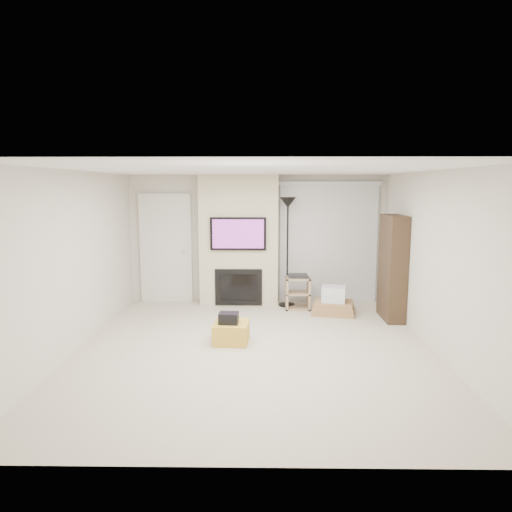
{
  "coord_description": "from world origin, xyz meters",
  "views": [
    {
      "loc": [
        0.1,
        -6.18,
        2.29
      ],
      "look_at": [
        0.0,
        1.2,
        1.15
      ],
      "focal_mm": 32.0,
      "sensor_mm": 36.0,
      "label": 1
    }
  ],
  "objects_px": {
    "ottoman": "(231,332)",
    "floor_lamp": "(288,221)",
    "box_stack": "(333,303)",
    "bookshelf": "(393,268)",
    "av_stand": "(298,291)"
  },
  "relations": [
    {
      "from": "ottoman",
      "to": "floor_lamp",
      "type": "xyz_separation_m",
      "value": [
        0.93,
        2.1,
        1.49
      ]
    },
    {
      "from": "av_stand",
      "to": "bookshelf",
      "type": "relative_size",
      "value": 0.37
    },
    {
      "from": "av_stand",
      "to": "box_stack",
      "type": "bearing_deg",
      "value": -27.6
    },
    {
      "from": "box_stack",
      "to": "ottoman",
      "type": "bearing_deg",
      "value": -138.33
    },
    {
      "from": "av_stand",
      "to": "box_stack",
      "type": "height_order",
      "value": "av_stand"
    },
    {
      "from": "floor_lamp",
      "to": "box_stack",
      "type": "bearing_deg",
      "value": -33.81
    },
    {
      "from": "ottoman",
      "to": "box_stack",
      "type": "xyz_separation_m",
      "value": [
        1.74,
        1.55,
        0.04
      ]
    },
    {
      "from": "av_stand",
      "to": "bookshelf",
      "type": "distance_m",
      "value": 1.78
    },
    {
      "from": "floor_lamp",
      "to": "box_stack",
      "type": "xyz_separation_m",
      "value": [
        0.81,
        -0.54,
        -1.45
      ]
    },
    {
      "from": "ottoman",
      "to": "bookshelf",
      "type": "relative_size",
      "value": 0.28
    },
    {
      "from": "box_stack",
      "to": "bookshelf",
      "type": "bearing_deg",
      "value": -16.92
    },
    {
      "from": "floor_lamp",
      "to": "bookshelf",
      "type": "distance_m",
      "value": 2.08
    },
    {
      "from": "bookshelf",
      "to": "floor_lamp",
      "type": "bearing_deg",
      "value": 154.71
    },
    {
      "from": "floor_lamp",
      "to": "box_stack",
      "type": "relative_size",
      "value": 2.45
    },
    {
      "from": "av_stand",
      "to": "floor_lamp",
      "type": "bearing_deg",
      "value": 130.87
    }
  ]
}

